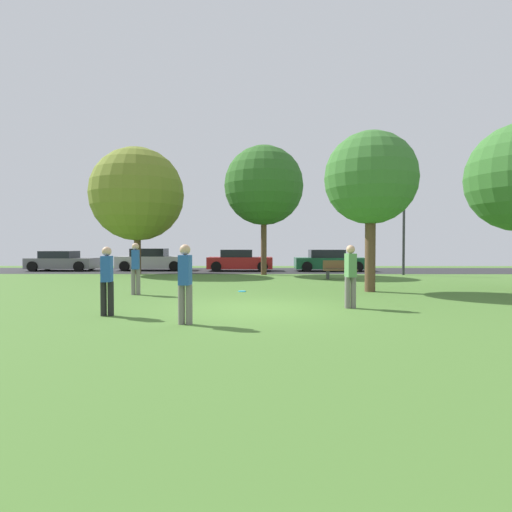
# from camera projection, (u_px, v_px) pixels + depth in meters

# --- Properties ---
(ground_plane) EXTENTS (44.00, 44.00, 0.00)m
(ground_plane) POSITION_uv_depth(u_px,v_px,m) (255.00, 309.00, 10.65)
(ground_plane) COLOR #47702D
(road_strip) EXTENTS (44.00, 6.40, 0.01)m
(road_strip) POSITION_uv_depth(u_px,v_px,m) (258.00, 271.00, 26.64)
(road_strip) COLOR #28282B
(road_strip) RESTS_ON ground_plane
(birch_tree_lone) EXTENTS (5.25, 5.25, 7.15)m
(birch_tree_lone) POSITION_uv_depth(u_px,v_px,m) (137.00, 194.00, 23.30)
(birch_tree_lone) COLOR brown
(birch_tree_lone) RESTS_ON ground_plane
(maple_tree_near) EXTENTS (3.25, 3.25, 5.63)m
(maple_tree_near) POSITION_uv_depth(u_px,v_px,m) (371.00, 179.00, 14.49)
(maple_tree_near) COLOR brown
(maple_tree_near) RESTS_ON ground_plane
(oak_tree_left) EXTENTS (4.38, 4.38, 7.13)m
(oak_tree_left) POSITION_uv_depth(u_px,v_px,m) (264.00, 186.00, 22.79)
(oak_tree_left) COLOR brown
(oak_tree_left) RESTS_ON ground_plane
(person_thrower) EXTENTS (0.30, 0.35, 1.71)m
(person_thrower) POSITION_uv_depth(u_px,v_px,m) (136.00, 266.00, 13.63)
(person_thrower) COLOR slate
(person_thrower) RESTS_ON ground_plane
(person_catcher) EXTENTS (0.30, 0.35, 1.60)m
(person_catcher) POSITION_uv_depth(u_px,v_px,m) (107.00, 278.00, 9.53)
(person_catcher) COLOR black
(person_catcher) RESTS_ON ground_plane
(person_bystander) EXTENTS (0.30, 0.35, 1.64)m
(person_bystander) POSITION_uv_depth(u_px,v_px,m) (350.00, 273.00, 10.70)
(person_bystander) COLOR slate
(person_bystander) RESTS_ON ground_plane
(person_walking) EXTENTS (0.30, 0.34, 1.66)m
(person_walking) POSITION_uv_depth(u_px,v_px,m) (185.00, 280.00, 8.51)
(person_walking) COLOR slate
(person_walking) RESTS_ON ground_plane
(frisbee_disc) EXTENTS (0.27, 0.27, 0.03)m
(frisbee_disc) POSITION_uv_depth(u_px,v_px,m) (242.00, 291.00, 14.56)
(frisbee_disc) COLOR #2DB2E0
(frisbee_disc) RESTS_ON ground_plane
(parked_car_grey) EXTENTS (4.15, 2.07, 1.27)m
(parked_car_grey) POSITION_uv_depth(u_px,v_px,m) (62.00, 261.00, 26.58)
(parked_car_grey) COLOR slate
(parked_car_grey) RESTS_ON ground_plane
(parked_car_silver) EXTENTS (4.50, 2.06, 1.43)m
(parked_car_silver) POSITION_uv_depth(u_px,v_px,m) (152.00, 260.00, 26.98)
(parked_car_silver) COLOR #B7B7BC
(parked_car_silver) RESTS_ON ground_plane
(parked_car_red) EXTENTS (4.09, 2.05, 1.36)m
(parked_car_red) POSITION_uv_depth(u_px,v_px,m) (239.00, 261.00, 26.38)
(parked_car_red) COLOR #B21E1E
(parked_car_red) RESTS_ON ground_plane
(parked_car_green) EXTENTS (4.44, 2.07, 1.36)m
(parked_car_green) POSITION_uv_depth(u_px,v_px,m) (329.00, 261.00, 26.23)
(parked_car_green) COLOR #195633
(parked_car_green) RESTS_ON ground_plane
(park_bench) EXTENTS (1.60, 0.45, 0.90)m
(park_bench) POSITION_uv_depth(u_px,v_px,m) (340.00, 270.00, 19.90)
(park_bench) COLOR brown
(park_bench) RESTS_ON ground_plane
(street_lamp_post) EXTENTS (0.14, 0.14, 4.50)m
(street_lamp_post) POSITION_uv_depth(u_px,v_px,m) (404.00, 234.00, 22.72)
(street_lamp_post) COLOR #2D2D33
(street_lamp_post) RESTS_ON ground_plane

